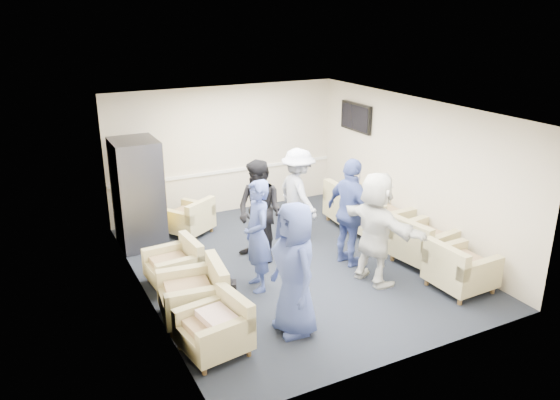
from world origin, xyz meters
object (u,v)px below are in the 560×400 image
person_back_right (298,194)px  person_mid_right (351,213)px  armchair_right_midnear (421,244)px  armchair_right_midfar (380,221)px  armchair_corner (190,219)px  person_back_left (260,212)px  person_mid_left (257,236)px  person_front_right (376,228)px  armchair_left_mid (197,296)px  armchair_left_far (177,266)px  armchair_left_near (217,330)px  person_front_left (295,269)px  vending_machine (138,193)px  armchair_right_near (458,270)px  armchair_right_far (351,207)px

person_back_right → person_mid_right: person_mid_right is taller
armchair_right_midnear → armchair_right_midfar: size_ratio=1.06×
armchair_right_midfar → armchair_corner: size_ratio=0.89×
armchair_right_midnear → person_back_left: person_back_left is taller
person_mid_left → person_front_right: size_ratio=0.96×
armchair_left_mid → armchair_left_far: (0.04, 1.13, -0.04)m
armchair_left_far → armchair_left_near: bearing=-6.2°
armchair_corner → person_front_left: size_ratio=0.58×
vending_machine → armchair_right_near: bearing=-45.2°
armchair_left_mid → armchair_right_midfar: 4.17m
armchair_left_near → armchair_right_far: size_ratio=0.91×
armchair_corner → vending_machine: 1.18m
armchair_left_near → person_back_right: 3.92m
armchair_right_midnear → person_mid_left: person_mid_left is taller
armchair_right_midnear → person_mid_left: 2.95m
armchair_left_near → person_front_right: size_ratio=0.49×
armchair_corner → armchair_left_mid: bearing=41.5°
armchair_right_midfar → vending_machine: bearing=63.5°
person_front_left → armchair_left_mid: bearing=-128.1°
armchair_left_far → armchair_left_mid: bearing=-6.4°
armchair_left_mid → armchair_right_midnear: (4.01, -0.06, 0.01)m
armchair_corner → person_back_right: (1.80, -1.07, 0.57)m
armchair_right_midfar → armchair_corner: bearing=57.1°
armchair_right_far → person_front_right: (-1.08, -2.24, 0.55)m
vending_machine → person_front_right: size_ratio=1.08×
armchair_right_near → armchair_left_near: bearing=85.5°
armchair_left_near → person_back_right: person_back_right is taller
vending_machine → person_front_left: (1.16, -3.84, -0.07)m
armchair_right_midfar → person_front_right: bearing=137.4°
armchair_right_near → person_back_right: bearing=20.5°
person_front_left → person_mid_left: person_front_left is taller
person_mid_left → armchair_right_near: bearing=68.5°
armchair_left_near → person_mid_right: size_ratio=0.48×
armchair_right_midfar → armchair_right_midnear: bearing=177.1°
armchair_corner → armchair_right_midfar: bearing=117.3°
armchair_corner → person_back_right: 2.17m
armchair_left_near → vending_machine: (-0.06, 3.83, 0.69)m
armchair_right_far → person_front_left: person_front_left is taller
person_back_left → armchair_left_mid: bearing=-78.5°
vending_machine → person_mid_left: size_ratio=1.12×
person_front_left → person_mid_left: (0.06, 1.32, -0.04)m
armchair_right_midfar → armchair_corner: (-3.15, 1.85, -0.06)m
armchair_left_far → person_mid_right: size_ratio=0.44×
person_front_right → armchair_left_mid: bearing=75.8°
armchair_left_far → armchair_right_midnear: 4.14m
armchair_corner → vending_machine: size_ratio=0.54×
armchair_corner → person_back_right: person_back_right is taller
armchair_left_mid → armchair_right_midnear: size_ratio=0.96×
armchair_right_midfar → person_back_left: (-2.41, 0.21, 0.53)m
person_front_left → person_back_right: bearing=152.2°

